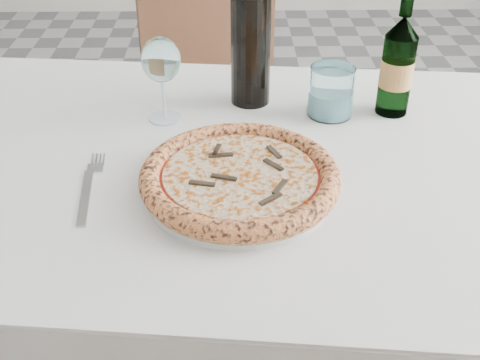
{
  "coord_description": "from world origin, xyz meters",
  "views": [
    {
      "loc": [
        0.04,
        -1.03,
        1.29
      ],
      "look_at": [
        0.05,
        -0.25,
        0.78
      ],
      "focal_mm": 45.0,
      "sensor_mm": 36.0,
      "label": 1
    }
  ],
  "objects_px": {
    "plate": "(240,186)",
    "beer_bottle": "(397,66)",
    "chair_far": "(217,85)",
    "wine_glass": "(161,62)",
    "pizza": "(240,177)",
    "tumbler": "(331,95)",
    "dining_table": "(239,202)",
    "wine_bottle": "(251,37)"
  },
  "relations": [
    {
      "from": "dining_table",
      "to": "wine_bottle",
      "type": "bearing_deg",
      "value": 83.15
    },
    {
      "from": "dining_table",
      "to": "beer_bottle",
      "type": "xyz_separation_m",
      "value": [
        0.3,
        0.17,
        0.19
      ]
    },
    {
      "from": "chair_far",
      "to": "tumbler",
      "type": "xyz_separation_m",
      "value": [
        0.23,
        -0.63,
        0.26
      ]
    },
    {
      "from": "tumbler",
      "to": "plate",
      "type": "bearing_deg",
      "value": -124.52
    },
    {
      "from": "chair_far",
      "to": "beer_bottle",
      "type": "bearing_deg",
      "value": -60.57
    },
    {
      "from": "dining_table",
      "to": "wine_bottle",
      "type": "relative_size",
      "value": 4.56
    },
    {
      "from": "tumbler",
      "to": "chair_far",
      "type": "bearing_deg",
      "value": 109.98
    },
    {
      "from": "plate",
      "to": "wine_glass",
      "type": "height_order",
      "value": "wine_glass"
    },
    {
      "from": "chair_far",
      "to": "plate",
      "type": "relative_size",
      "value": 3.14
    },
    {
      "from": "pizza",
      "to": "wine_bottle",
      "type": "height_order",
      "value": "wine_bottle"
    },
    {
      "from": "chair_far",
      "to": "beer_bottle",
      "type": "height_order",
      "value": "beer_bottle"
    },
    {
      "from": "wine_glass",
      "to": "beer_bottle",
      "type": "height_order",
      "value": "beer_bottle"
    },
    {
      "from": "chair_far",
      "to": "dining_table",
      "type": "bearing_deg",
      "value": -86.27
    },
    {
      "from": "plate",
      "to": "chair_far",
      "type": "bearing_deg",
      "value": 93.31
    },
    {
      "from": "dining_table",
      "to": "wine_glass",
      "type": "relative_size",
      "value": 8.88
    },
    {
      "from": "chair_far",
      "to": "plate",
      "type": "height_order",
      "value": "chair_far"
    },
    {
      "from": "tumbler",
      "to": "dining_table",
      "type": "bearing_deg",
      "value": -138.28
    },
    {
      "from": "dining_table",
      "to": "plate",
      "type": "xyz_separation_m",
      "value": [
        0.0,
        -0.1,
        0.1
      ]
    },
    {
      "from": "chair_far",
      "to": "wine_glass",
      "type": "relative_size",
      "value": 5.74
    },
    {
      "from": "plate",
      "to": "beer_bottle",
      "type": "bearing_deg",
      "value": 41.73
    },
    {
      "from": "plate",
      "to": "tumbler",
      "type": "xyz_separation_m",
      "value": [
        0.18,
        0.26,
        0.03
      ]
    },
    {
      "from": "tumbler",
      "to": "wine_glass",
      "type": "bearing_deg",
      "value": -177.47
    },
    {
      "from": "beer_bottle",
      "to": "wine_bottle",
      "type": "xyz_separation_m",
      "value": [
        -0.27,
        0.05,
        0.04
      ]
    },
    {
      "from": "tumbler",
      "to": "beer_bottle",
      "type": "bearing_deg",
      "value": 3.98
    },
    {
      "from": "wine_glass",
      "to": "chair_far",
      "type": "bearing_deg",
      "value": 82.32
    },
    {
      "from": "dining_table",
      "to": "beer_bottle",
      "type": "height_order",
      "value": "beer_bottle"
    },
    {
      "from": "wine_glass",
      "to": "dining_table",
      "type": "bearing_deg",
      "value": -46.29
    },
    {
      "from": "plate",
      "to": "beer_bottle",
      "type": "xyz_separation_m",
      "value": [
        0.3,
        0.27,
        0.09
      ]
    },
    {
      "from": "plate",
      "to": "pizza",
      "type": "bearing_deg",
      "value": -161.69
    },
    {
      "from": "chair_far",
      "to": "plate",
      "type": "bearing_deg",
      "value": -86.69
    },
    {
      "from": "plate",
      "to": "tumbler",
      "type": "distance_m",
      "value": 0.32
    },
    {
      "from": "dining_table",
      "to": "tumbler",
      "type": "xyz_separation_m",
      "value": [
        0.18,
        0.16,
        0.14
      ]
    },
    {
      "from": "chair_far",
      "to": "beer_bottle",
      "type": "relative_size",
      "value": 3.91
    },
    {
      "from": "dining_table",
      "to": "wine_bottle",
      "type": "xyz_separation_m",
      "value": [
        0.03,
        0.22,
        0.23
      ]
    },
    {
      "from": "chair_far",
      "to": "beer_bottle",
      "type": "distance_m",
      "value": 0.78
    },
    {
      "from": "pizza",
      "to": "tumbler",
      "type": "height_order",
      "value": "tumbler"
    },
    {
      "from": "pizza",
      "to": "tumbler",
      "type": "bearing_deg",
      "value": 55.48
    },
    {
      "from": "dining_table",
      "to": "tumbler",
      "type": "relative_size",
      "value": 14.99
    },
    {
      "from": "chair_far",
      "to": "pizza",
      "type": "relative_size",
      "value": 2.97
    },
    {
      "from": "chair_far",
      "to": "pizza",
      "type": "height_order",
      "value": "chair_far"
    },
    {
      "from": "pizza",
      "to": "wine_bottle",
      "type": "relative_size",
      "value": 0.99
    },
    {
      "from": "tumbler",
      "to": "wine_bottle",
      "type": "height_order",
      "value": "wine_bottle"
    }
  ]
}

